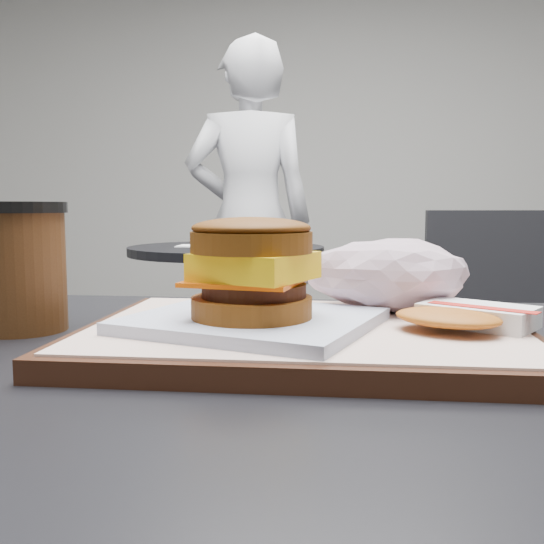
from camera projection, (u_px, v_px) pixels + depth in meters
The scene contains 9 objects.
serving_tray at pixel (306, 335), 0.53m from camera, with size 0.38×0.28×0.02m.
breakfast_sandwich at pixel (253, 281), 0.50m from camera, with size 0.23×0.22×0.09m.
hash_brown at pixel (464, 316), 0.50m from camera, with size 0.14×0.13×0.02m.
crumpled_wrapper at pixel (387, 274), 0.60m from camera, with size 0.16×0.12×0.07m, color silver, non-canonical shape.
coffee_cup at pixel (21, 264), 0.59m from camera, with size 0.09×0.09×0.13m.
neighbor_table at pixel (227, 301), 2.19m from camera, with size 0.70×0.70×0.75m.
napkin at pixel (195, 246), 2.17m from camera, with size 0.12×0.12×0.00m, color white.
neighbor_chair at pixel (446, 321), 2.03m from camera, with size 0.62×0.46×0.88m.
patron at pixel (249, 220), 2.86m from camera, with size 0.60×0.40×1.65m, color silver.
Camera 1 is at (0.06, -0.49, 0.89)m, focal length 40.00 mm.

